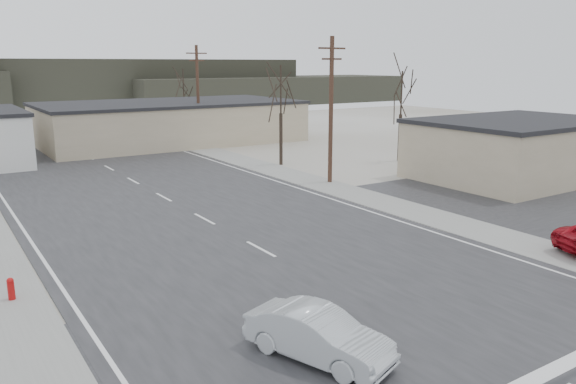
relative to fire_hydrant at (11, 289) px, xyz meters
name	(u,v)px	position (x,y,z in m)	size (l,w,h in m)	color
ground	(382,315)	(10.20, -8.00, -0.45)	(140.00, 140.00, 0.00)	silver
main_road	(197,215)	(10.20, 7.00, -0.43)	(18.00, 110.00, 0.05)	#252527
cross_road	(382,314)	(10.20, -8.00, -0.43)	(90.00, 10.00, 0.04)	#252527
parking_lot	(559,201)	(30.20, -2.00, -0.44)	(18.00, 20.00, 0.03)	#252527
sidewalk_right	(303,179)	(20.80, 12.00, -0.42)	(3.00, 90.00, 0.06)	gray
fire_hydrant	(11,289)	(0.00, 0.00, 0.00)	(0.24, 0.24, 0.87)	#A50C0C
building_right_far	(170,122)	(20.20, 36.00, 1.70)	(26.30, 14.30, 4.30)	tan
building_lot	(517,149)	(34.20, 4.00, 1.71)	(14.30, 10.30, 4.30)	tan
upole_right_a	(331,108)	(21.70, 10.00, 4.77)	(2.20, 0.30, 10.00)	#452C20
upole_right_b	(198,94)	(21.70, 32.00, 4.77)	(2.20, 0.30, 10.00)	#452C20
tree_right_mid	(281,92)	(22.70, 18.00, 5.48)	(3.74, 3.74, 8.33)	#32281E
tree_right_far	(183,86)	(25.20, 44.00, 5.13)	(3.52, 3.52, 7.84)	#32281E
tree_lot	(401,95)	(32.20, 14.00, 5.13)	(3.52, 3.52, 7.84)	#32281E
hill_center	(91,84)	(25.20, 88.00, 4.05)	(80.00, 18.00, 9.00)	#333026
hill_right	(268,90)	(60.20, 82.00, 2.30)	(60.00, 18.00, 5.50)	#333026
sedan_crossing	(318,335)	(6.69, -9.18, 0.31)	(1.52, 4.37, 1.44)	#B6BCC2
car_far_a	(72,134)	(11.52, 42.35, 0.39)	(2.24, 5.51, 1.60)	black
car_far_b	(13,130)	(6.71, 50.02, 0.37)	(1.84, 4.57, 1.56)	black
car_parked_dark_b	(518,176)	(31.82, 2.11, 0.22)	(1.34, 3.85, 1.27)	black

